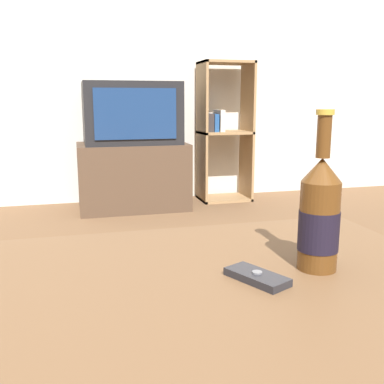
# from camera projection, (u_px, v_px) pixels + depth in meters

# --- Properties ---
(back_wall) EXTENTS (8.00, 0.05, 2.60)m
(back_wall) POSITION_uv_depth(u_px,v_px,m) (89.00, 37.00, 3.47)
(back_wall) COLOR beige
(back_wall) RESTS_ON ground_plane
(coffee_table) EXTENTS (1.09, 0.76, 0.50)m
(coffee_table) POSITION_uv_depth(u_px,v_px,m) (180.00, 331.00, 0.77)
(coffee_table) COLOR brown
(coffee_table) RESTS_ON ground_plane
(tv_stand) EXTENTS (0.82, 0.50, 0.50)m
(tv_stand) POSITION_uv_depth(u_px,v_px,m) (133.00, 176.00, 3.44)
(tv_stand) COLOR #4C3828
(tv_stand) RESTS_ON ground_plane
(television) EXTENTS (0.70, 0.47, 0.45)m
(television) POSITION_uv_depth(u_px,v_px,m) (131.00, 113.00, 3.34)
(television) COLOR black
(television) RESTS_ON tv_stand
(bookshelf) EXTENTS (0.41, 0.30, 1.12)m
(bookshelf) POSITION_uv_depth(u_px,v_px,m) (223.00, 131.00, 3.66)
(bookshelf) COLOR #99754C
(bookshelf) RESTS_ON ground_plane
(beer_bottle) EXTENTS (0.08, 0.08, 0.30)m
(beer_bottle) POSITION_uv_depth(u_px,v_px,m) (319.00, 216.00, 0.84)
(beer_bottle) COLOR #563314
(beer_bottle) RESTS_ON coffee_table
(cell_phone) EXTENTS (0.10, 0.13, 0.02)m
(cell_phone) POSITION_uv_depth(u_px,v_px,m) (257.00, 277.00, 0.80)
(cell_phone) COLOR #232328
(cell_phone) RESTS_ON coffee_table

